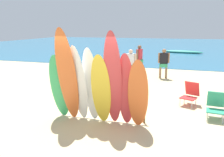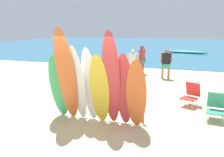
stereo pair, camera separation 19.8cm
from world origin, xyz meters
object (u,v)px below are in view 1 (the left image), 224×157
at_px(surfboard_yellow_4, 101,90).
at_px(surfboard_rack, 101,102).
at_px(surfboard_green_0, 59,87).
at_px(surfboard_orange_7, 138,95).
at_px(surfboard_red_5, 113,80).
at_px(surfboard_white_2, 79,84).
at_px(beachgoer_strolling, 131,62).
at_px(beach_chair_blue, 190,93).
at_px(beachgoer_midbeach, 70,73).
at_px(distant_boat, 183,52).
at_px(beach_chair_red, 216,105).
at_px(surfboard_white_3, 91,85).
at_px(beachgoer_by_water, 139,57).
at_px(surfboard_red_6, 126,90).
at_px(surfboard_orange_1, 67,77).
at_px(beachgoer_near_rack, 164,61).

bearing_deg(surfboard_yellow_4, surfboard_rack, 107.51).
height_order(surfboard_green_0, surfboard_orange_7, surfboard_green_0).
bearing_deg(surfboard_red_5, surfboard_white_2, 174.56).
height_order(beachgoer_strolling, beach_chair_blue, beachgoer_strolling).
relative_size(beachgoer_midbeach, distant_boat, 0.40).
xyz_separation_m(beachgoer_strolling, beachgoer_midbeach, (-1.64, -3.62, 0.04)).
relative_size(beach_chair_red, beach_chair_blue, 1.00).
distance_m(surfboard_rack, surfboard_green_0, 1.33).
distance_m(surfboard_green_0, surfboard_white_3, 0.99).
height_order(surfboard_yellow_4, distant_boat, surfboard_yellow_4).
distance_m(surfboard_white_2, beachgoer_midbeach, 2.56).
height_order(surfboard_orange_7, beachgoer_by_water, surfboard_orange_7).
xyz_separation_m(surfboard_rack, beachgoer_midbeach, (-1.89, 1.69, 0.47)).
bearing_deg(beachgoer_by_water, surfboard_red_6, 21.94).
distance_m(surfboard_green_0, beachgoer_strolling, 5.81).
relative_size(surfboard_white_3, distant_boat, 0.54).
bearing_deg(surfboard_white_3, surfboard_orange_7, 0.47).
distance_m(beachgoer_by_water, beachgoer_midbeach, 5.63).
xyz_separation_m(surfboard_yellow_4, beach_chair_blue, (2.48, 2.50, -0.59)).
distance_m(surfboard_orange_1, surfboard_red_5, 1.30).
bearing_deg(beachgoer_midbeach, beachgoer_strolling, 15.59).
bearing_deg(beach_chair_red, surfboard_white_3, -154.12).
height_order(surfboard_green_0, distant_boat, surfboard_green_0).
height_order(surfboard_orange_7, beachgoer_midbeach, surfboard_orange_7).
xyz_separation_m(surfboard_rack, beachgoer_strolling, (-0.25, 5.30, 0.42)).
bearing_deg(beachgoer_midbeach, surfboard_red_5, -92.13).
distance_m(surfboard_orange_1, beach_chair_blue, 4.43).
distance_m(surfboard_red_6, surfboard_orange_7, 0.38).
bearing_deg(surfboard_orange_7, surfboard_orange_1, 179.90).
height_order(surfboard_green_0, surfboard_red_6, surfboard_red_6).
bearing_deg(surfboard_red_5, surfboard_rack, 132.16).
bearing_deg(beachgoer_midbeach, surfboard_red_6, -86.81).
height_order(surfboard_rack, beach_chair_blue, beach_chair_blue).
bearing_deg(beachgoer_midbeach, beachgoer_by_water, 21.51).
relative_size(surfboard_white_3, surfboard_red_5, 0.82).
bearing_deg(beachgoer_strolling, surfboard_rack, -86.63).
distance_m(surfboard_orange_1, beach_chair_red, 4.49).
distance_m(surfboard_orange_1, surfboard_white_2, 0.39).
distance_m(surfboard_white_2, beach_chair_blue, 4.08).
xyz_separation_m(surfboard_rack, surfboard_orange_1, (-0.79, -0.60, 0.87)).
relative_size(surfboard_yellow_4, beachgoer_near_rack, 1.31).
distance_m(surfboard_yellow_4, beach_chair_blue, 3.57).
bearing_deg(beachgoer_near_rack, beachgoer_strolling, 18.60).
bearing_deg(beachgoer_by_water, surfboard_red_5, 19.27).
relative_size(surfboard_white_2, surfboard_yellow_4, 1.11).
bearing_deg(beach_chair_blue, surfboard_yellow_4, -112.08).
distance_m(surfboard_green_0, beach_chair_red, 4.72).
distance_m(beachgoer_strolling, beachgoer_by_water, 1.73).
bearing_deg(surfboard_orange_1, beach_chair_blue, 34.93).
distance_m(surfboard_green_0, beach_chair_blue, 4.56).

